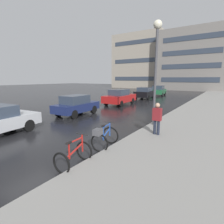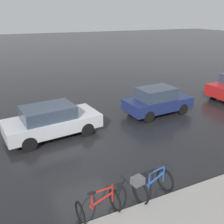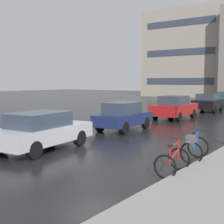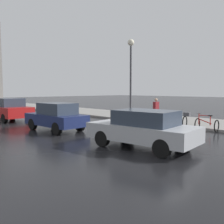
{
  "view_description": "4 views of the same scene",
  "coord_description": "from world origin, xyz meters",
  "px_view_note": "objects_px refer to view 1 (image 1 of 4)",
  "views": [
    {
      "loc": [
        7.34,
        -4.35,
        2.82
      ],
      "look_at": [
        1.84,
        3.96,
        0.9
      ],
      "focal_mm": 28.0,
      "sensor_mm": 36.0,
      "label": 1
    },
    {
      "loc": [
        8.52,
        -2.63,
        5.33
      ],
      "look_at": [
        -0.57,
        1.63,
        1.36
      ],
      "focal_mm": 40.0,
      "sensor_mm": 36.0,
      "label": 2
    },
    {
      "loc": [
        7.21,
        -8.73,
        2.66
      ],
      "look_at": [
        -0.66,
        1.93,
        1.36
      ],
      "focal_mm": 50.0,
      "sensor_mm": 36.0,
      "label": 3
    },
    {
      "loc": [
        -9.72,
        -6.78,
        2.26
      ],
      "look_at": [
        0.1,
        3.38,
        1.01
      ],
      "focal_mm": 40.0,
      "sensor_mm": 36.0,
      "label": 4
    }
  ],
  "objects_px": {
    "bicycle_second": "(104,137)",
    "streetlamp": "(156,54)",
    "car_navy": "(76,105)",
    "car_green": "(158,90)",
    "pedestrian": "(157,118)",
    "car_black": "(145,93)",
    "car_red": "(120,97)",
    "bicycle_nearest": "(74,155)"
  },
  "relations": [
    {
      "from": "car_navy",
      "to": "car_black",
      "type": "distance_m",
      "value": 13.19
    },
    {
      "from": "bicycle_second",
      "to": "car_navy",
      "type": "xyz_separation_m",
      "value": [
        -5.74,
        4.23,
        0.27
      ]
    },
    {
      "from": "bicycle_nearest",
      "to": "bicycle_second",
      "type": "bearing_deg",
      "value": 91.48
    },
    {
      "from": "bicycle_nearest",
      "to": "bicycle_second",
      "type": "distance_m",
      "value": 1.72
    },
    {
      "from": "bicycle_nearest",
      "to": "car_green",
      "type": "relative_size",
      "value": 0.28
    },
    {
      "from": "bicycle_nearest",
      "to": "car_red",
      "type": "distance_m",
      "value": 13.81
    },
    {
      "from": "bicycle_second",
      "to": "car_navy",
      "type": "height_order",
      "value": "car_navy"
    },
    {
      "from": "car_navy",
      "to": "car_red",
      "type": "bearing_deg",
      "value": 90.29
    },
    {
      "from": "car_red",
      "to": "car_black",
      "type": "relative_size",
      "value": 1.12
    },
    {
      "from": "car_green",
      "to": "pedestrian",
      "type": "distance_m",
      "value": 21.8
    },
    {
      "from": "car_black",
      "to": "car_red",
      "type": "bearing_deg",
      "value": -91.01
    },
    {
      "from": "car_red",
      "to": "car_green",
      "type": "distance_m",
      "value": 12.43
    },
    {
      "from": "bicycle_nearest",
      "to": "car_red",
      "type": "relative_size",
      "value": 0.26
    },
    {
      "from": "car_green",
      "to": "pedestrian",
      "type": "height_order",
      "value": "pedestrian"
    },
    {
      "from": "bicycle_nearest",
      "to": "car_black",
      "type": "distance_m",
      "value": 19.97
    },
    {
      "from": "car_green",
      "to": "bicycle_second",
      "type": "bearing_deg",
      "value": -76.22
    },
    {
      "from": "bicycle_second",
      "to": "car_red",
      "type": "xyz_separation_m",
      "value": [
        -5.78,
        10.8,
        0.31
      ]
    },
    {
      "from": "car_black",
      "to": "pedestrian",
      "type": "relative_size",
      "value": 2.32
    },
    {
      "from": "bicycle_second",
      "to": "streetlamp",
      "type": "relative_size",
      "value": 0.24
    },
    {
      "from": "car_red",
      "to": "streetlamp",
      "type": "bearing_deg",
      "value": -46.19
    },
    {
      "from": "car_green",
      "to": "pedestrian",
      "type": "bearing_deg",
      "value": -71.35
    },
    {
      "from": "streetlamp",
      "to": "pedestrian",
      "type": "bearing_deg",
      "value": -65.09
    },
    {
      "from": "car_green",
      "to": "streetlamp",
      "type": "xyz_separation_m",
      "value": [
        6.18,
        -18.96,
        3.33
      ]
    },
    {
      "from": "car_navy",
      "to": "pedestrian",
      "type": "relative_size",
      "value": 2.3
    },
    {
      "from": "car_green",
      "to": "bicycle_nearest",
      "type": "bearing_deg",
      "value": -77.04
    },
    {
      "from": "bicycle_nearest",
      "to": "streetlamp",
      "type": "height_order",
      "value": "streetlamp"
    },
    {
      "from": "pedestrian",
      "to": "bicycle_nearest",
      "type": "bearing_deg",
      "value": -106.01
    },
    {
      "from": "car_navy",
      "to": "pedestrian",
      "type": "bearing_deg",
      "value": -13.3
    },
    {
      "from": "car_navy",
      "to": "car_green",
      "type": "xyz_separation_m",
      "value": [
        0.05,
        18.99,
        0.05
      ]
    },
    {
      "from": "car_navy",
      "to": "car_green",
      "type": "bearing_deg",
      "value": 89.85
    },
    {
      "from": "car_red",
      "to": "streetlamp",
      "type": "xyz_separation_m",
      "value": [
        6.27,
        -6.53,
        3.34
      ]
    },
    {
      "from": "car_black",
      "to": "car_green",
      "type": "bearing_deg",
      "value": 90.34
    },
    {
      "from": "streetlamp",
      "to": "car_navy",
      "type": "bearing_deg",
      "value": -179.69
    },
    {
      "from": "pedestrian",
      "to": "streetlamp",
      "type": "bearing_deg",
      "value": 114.91
    },
    {
      "from": "bicycle_second",
      "to": "streetlamp",
      "type": "height_order",
      "value": "streetlamp"
    },
    {
      "from": "car_red",
      "to": "streetlamp",
      "type": "distance_m",
      "value": 9.65
    },
    {
      "from": "bicycle_second",
      "to": "car_red",
      "type": "distance_m",
      "value": 12.25
    },
    {
      "from": "car_black",
      "to": "bicycle_nearest",
      "type": "bearing_deg",
      "value": -73.4
    },
    {
      "from": "bicycle_second",
      "to": "car_green",
      "type": "distance_m",
      "value": 23.92
    },
    {
      "from": "car_green",
      "to": "pedestrian",
      "type": "xyz_separation_m",
      "value": [
        6.97,
        -20.65,
        0.12
      ]
    },
    {
      "from": "car_navy",
      "to": "car_green",
      "type": "distance_m",
      "value": 18.99
    },
    {
      "from": "car_black",
      "to": "pedestrian",
      "type": "height_order",
      "value": "pedestrian"
    }
  ]
}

